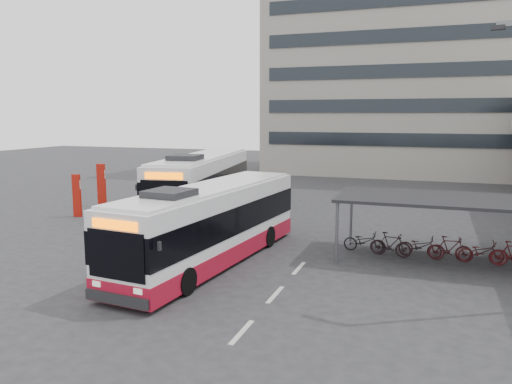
% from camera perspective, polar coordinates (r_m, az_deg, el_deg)
% --- Properties ---
extents(ground, '(120.00, 120.00, 0.00)m').
position_cam_1_polar(ground, '(19.99, -2.10, -7.99)').
color(ground, '#28282B').
rests_on(ground, ground).
extents(bike_shelter, '(10.00, 4.00, 2.54)m').
position_cam_1_polar(bike_shelter, '(21.29, 22.89, -4.02)').
color(bike_shelter, '#595B60').
rests_on(bike_shelter, ground).
extents(office_block, '(30.00, 15.00, 25.00)m').
position_cam_1_polar(office_block, '(54.21, 18.98, 15.44)').
color(office_block, gray).
rests_on(office_block, ground).
extents(road_markings, '(0.15, 7.60, 0.01)m').
position_cam_1_polar(road_markings, '(16.51, 2.21, -11.64)').
color(road_markings, beige).
rests_on(road_markings, ground).
extents(bus_main, '(3.45, 11.26, 3.27)m').
position_cam_1_polar(bus_main, '(19.64, -5.15, -3.73)').
color(bus_main, white).
rests_on(bus_main, ground).
extents(bus_teal, '(4.59, 12.77, 3.70)m').
position_cam_1_polar(bus_teal, '(29.65, -6.10, 0.88)').
color(bus_teal, white).
rests_on(bus_teal, ground).
extents(pedestrian, '(0.54, 0.66, 1.57)m').
position_cam_1_polar(pedestrian, '(22.73, -3.01, -3.89)').
color(pedestrian, black).
rests_on(pedestrian, ground).
extents(sign_totem_mid, '(0.53, 0.17, 2.45)m').
position_cam_1_polar(sign_totem_mid, '(30.22, -19.80, -0.31)').
color(sign_totem_mid, '#A21309').
rests_on(sign_totem_mid, ground).
extents(sign_totem_north, '(0.59, 0.21, 2.72)m').
position_cam_1_polar(sign_totem_north, '(33.19, -17.25, 0.83)').
color(sign_totem_north, '#A21309').
rests_on(sign_totem_north, ground).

